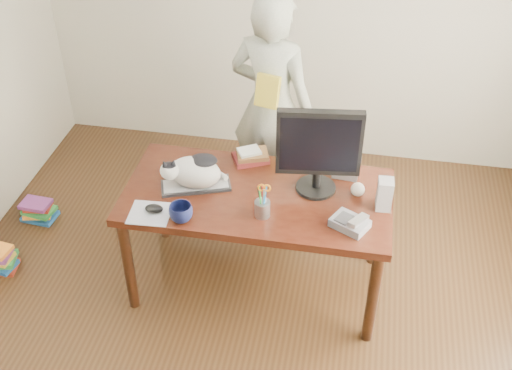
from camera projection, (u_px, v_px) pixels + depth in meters
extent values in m
plane|color=black|center=(239.00, 353.00, 3.82)|extent=(4.50, 4.50, 0.00)
cube|color=black|center=(258.00, 197.00, 3.84)|extent=(1.60, 0.80, 0.05)
cylinder|color=black|center=(128.00, 265.00, 3.91)|extent=(0.07, 0.07, 0.70)
cylinder|color=black|center=(373.00, 298.00, 3.70)|extent=(0.07, 0.07, 0.70)
cylinder|color=black|center=(161.00, 197.00, 4.45)|extent=(0.07, 0.07, 0.70)
cylinder|color=black|center=(377.00, 222.00, 4.23)|extent=(0.07, 0.07, 0.70)
cube|color=black|center=(267.00, 202.00, 4.32)|extent=(1.45, 0.03, 0.50)
cube|color=black|center=(196.00, 186.00, 3.87)|extent=(0.44, 0.29, 0.02)
cube|color=#A6A6AB|center=(196.00, 184.00, 3.87)|extent=(0.41, 0.25, 0.00)
ellipsoid|color=silver|center=(195.00, 172.00, 3.81)|extent=(0.36, 0.29, 0.19)
ellipsoid|color=silver|center=(170.00, 171.00, 3.75)|extent=(0.14, 0.14, 0.11)
ellipsoid|color=black|center=(169.00, 166.00, 3.73)|extent=(0.10, 0.10, 0.04)
cone|color=black|center=(164.00, 164.00, 3.71)|extent=(0.07, 0.07, 0.07)
cone|color=black|center=(173.00, 163.00, 3.71)|extent=(0.07, 0.06, 0.07)
ellipsoid|color=black|center=(204.00, 160.00, 3.77)|extent=(0.20, 0.18, 0.04)
cylinder|color=silver|center=(220.00, 174.00, 3.91)|extent=(0.12, 0.11, 0.04)
cylinder|color=black|center=(316.00, 187.00, 3.86)|extent=(0.27, 0.27, 0.02)
cylinder|color=black|center=(316.00, 179.00, 3.82)|extent=(0.05, 0.05, 0.11)
cube|color=black|center=(319.00, 143.00, 3.64)|extent=(0.49, 0.11, 0.41)
cube|color=black|center=(319.00, 146.00, 3.61)|extent=(0.44, 0.06, 0.35)
cylinder|color=gray|center=(262.00, 209.00, 3.64)|extent=(0.09, 0.09, 0.10)
cylinder|color=black|center=(259.00, 196.00, 3.60)|extent=(0.03, 0.04, 0.15)
cylinder|color=#0C5DAF|center=(265.00, 198.00, 3.58)|extent=(0.02, 0.03, 0.15)
cylinder|color=red|center=(263.00, 195.00, 3.60)|extent=(0.01, 0.04, 0.15)
cylinder|color=#1C8D27|center=(260.00, 198.00, 3.58)|extent=(0.02, 0.03, 0.15)
cylinder|color=#A0A0A4|center=(264.00, 196.00, 3.58)|extent=(0.02, 0.02, 0.11)
cylinder|color=#A0A0A4|center=(265.00, 196.00, 3.57)|extent=(0.02, 0.02, 0.11)
torus|color=orange|center=(262.00, 188.00, 3.54)|extent=(0.05, 0.02, 0.05)
torus|color=orange|center=(267.00, 188.00, 3.54)|extent=(0.05, 0.02, 0.05)
cube|color=silver|center=(150.00, 213.00, 3.68)|extent=(0.25, 0.23, 0.01)
ellipsoid|color=black|center=(154.00, 209.00, 3.68)|extent=(0.11, 0.08, 0.04)
imported|color=#0D1234|center=(181.00, 213.00, 3.60)|extent=(0.18, 0.18, 0.11)
cube|color=slate|center=(350.00, 223.00, 3.57)|extent=(0.24, 0.22, 0.05)
cube|color=#3C3C3F|center=(344.00, 218.00, 3.57)|extent=(0.11, 0.12, 0.01)
cube|color=#A0A0A4|center=(358.00, 220.00, 3.54)|extent=(0.12, 0.17, 0.06)
cube|color=#949396|center=(385.00, 194.00, 3.67)|extent=(0.09, 0.10, 0.19)
sphere|color=white|center=(358.00, 189.00, 3.79)|extent=(0.08, 0.08, 0.08)
cube|color=#531616|center=(251.00, 158.00, 4.09)|extent=(0.26, 0.23, 0.03)
cube|color=brown|center=(252.00, 154.00, 4.07)|extent=(0.23, 0.20, 0.03)
cube|color=white|center=(249.00, 151.00, 4.06)|extent=(0.17, 0.16, 0.02)
cube|color=slate|center=(347.00, 167.00, 3.99)|extent=(0.17, 0.22, 0.06)
cube|color=#3C3C3F|center=(347.00, 166.00, 3.95)|extent=(0.11, 0.11, 0.01)
imported|color=beige|center=(271.00, 106.00, 4.47)|extent=(0.69, 0.54, 1.68)
cube|color=gold|center=(268.00, 91.00, 4.21)|extent=(0.18, 0.13, 0.22)
cube|color=#A62A17|center=(0.00, 267.00, 4.37)|extent=(0.25, 0.19, 0.03)
cube|color=#19539A|center=(0.00, 264.00, 4.35)|extent=(0.23, 0.18, 0.03)
cube|color=#19539A|center=(40.00, 216.00, 4.80)|extent=(0.25, 0.19, 0.03)
cube|color=orange|center=(39.00, 212.00, 4.78)|extent=(0.22, 0.19, 0.03)
cube|color=#298A37|center=(39.00, 210.00, 4.75)|extent=(0.24, 0.19, 0.03)
cube|color=#A62A17|center=(38.00, 206.00, 4.75)|extent=(0.21, 0.16, 0.03)
cube|color=#76317A|center=(36.00, 204.00, 4.72)|extent=(0.22, 0.17, 0.03)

